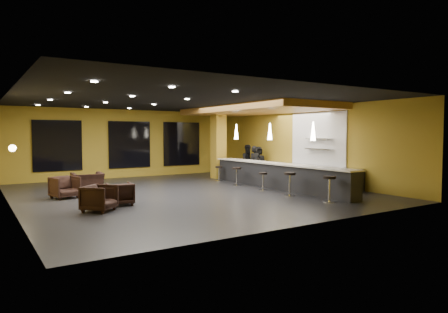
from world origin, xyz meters
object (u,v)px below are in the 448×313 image
staff_b (248,162)px  column (218,144)px  staff_c (258,163)px  armchair_c (65,187)px  armchair_a (99,198)px  bar_stool_2 (263,179)px  pendant_1 (270,132)px  pendant_2 (236,132)px  bar_stool_1 (290,181)px  prep_counter (304,174)px  armchair_b (120,194)px  staff_a (255,164)px  bar_stool_4 (219,172)px  armchair_d (88,182)px  pendant_0 (313,131)px  bar_stool_0 (329,185)px  bar_stool_3 (237,174)px  bar_counter (277,176)px

staff_b → column: bearing=155.2°
staff_c → armchair_c: (-9.50, -1.30, -0.42)m
armchair_a → bar_stool_2: size_ratio=1.17×
staff_b → armchair_c: 9.27m
pendant_1 → pendant_2: bearing=90.0°
staff_c → bar_stool_1: bearing=-95.7°
prep_counter → armchair_b: (-8.70, -0.79, -0.08)m
pendant_2 → bar_stool_1: size_ratio=0.82×
staff_a → column: bearing=112.2°
staff_c → bar_stool_2: 4.28m
column → armchair_c: column is taller
staff_a → pendant_1: bearing=-103.1°
prep_counter → bar_stool_4: size_ratio=8.41×
staff_b → armchair_a: staff_b is taller
armchair_a → armchair_b: armchair_a is taller
staff_c → bar_stool_4: staff_c is taller
armchair_c → prep_counter: bearing=-23.4°
armchair_d → staff_a: bearing=176.8°
pendant_0 → armchair_a: bearing=172.2°
column → bar_stool_4: 1.84m
armchair_b → armchair_d: size_ratio=0.69×
armchair_b → bar_stool_0: (5.97, -3.19, 0.20)m
prep_counter → bar_stool_4: prep_counter is taller
prep_counter → pendant_2: pendant_2 is taller
bar_stool_0 → armchair_b: bearing=151.9°
pendant_2 → armchair_c: (-7.90, -0.94, -1.97)m
pendant_0 → prep_counter: bearing=51.3°
prep_counter → bar_stool_4: bearing=132.0°
column → armchair_a: (-7.53, -5.57, -1.37)m
armchair_d → bar_stool_4: bearing=-174.3°
pendant_0 → bar_stool_4: (-0.67, 5.47, -1.89)m
pendant_2 → bar_stool_3: (-0.92, -1.39, -1.84)m
armchair_d → bar_stool_3: (5.91, -1.63, 0.15)m
staff_a → bar_stool_4: size_ratio=2.36×
staff_a → bar_stool_3: 1.77m
column → bar_stool_2: size_ratio=4.87×
bar_stool_3 → pendant_2: bearing=56.5°
bar_stool_0 → armchair_c: bearing=142.4°
bar_counter → bar_stool_4: (-0.67, 3.47, -0.04)m
staff_b → pendant_1: bearing=-98.4°
staff_a → bar_stool_4: staff_a is taller
bar_counter → bar_stool_0: size_ratio=9.27×
pendant_1 → staff_c: pendant_1 is taller
armchair_b → staff_c: bearing=-152.0°
staff_a → armchair_c: 8.56m
column → bar_stool_4: bearing=-120.9°
bar_stool_0 → bar_stool_1: bar_stool_0 is taller
column → pendant_1: size_ratio=5.00×
armchair_a → armchair_b: 1.08m
staff_b → pendant_0: bearing=-89.5°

